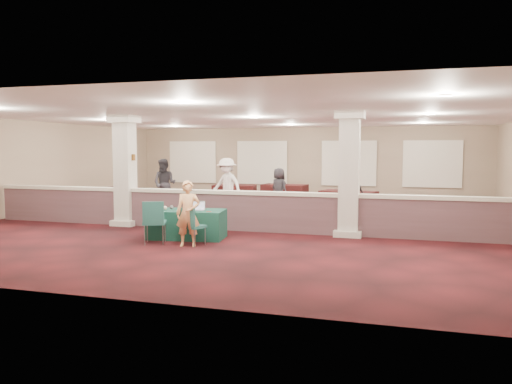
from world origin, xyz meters
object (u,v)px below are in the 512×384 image
(conf_chair_side, at_px, (154,219))
(attendee_b, at_px, (227,185))
(attendee_c, at_px, (352,195))
(attendee_d, at_px, (279,189))
(woman, at_px, (188,214))
(far_table_back_left, at_px, (234,193))
(far_table_back_center, at_px, (285,193))
(far_table_front_center, at_px, (257,208))
(far_table_back_right, at_px, (348,202))
(attendee_a, at_px, (165,184))
(near_table, at_px, (187,224))
(far_table_front_left, at_px, (122,198))
(far_table_front_right, at_px, (479,212))
(conf_chair_main, at_px, (191,223))

(conf_chair_side, distance_m, attendee_b, 6.44)
(attendee_c, height_order, attendee_d, attendee_c)
(woman, bearing_deg, conf_chair_side, 165.65)
(far_table_back_left, bearing_deg, far_table_back_center, 14.05)
(conf_chair_side, relative_size, far_table_front_center, 0.51)
(conf_chair_side, distance_m, far_table_back_right, 8.09)
(far_table_back_right, bearing_deg, attendee_a, -174.55)
(near_table, bearing_deg, far_table_front_center, 67.74)
(far_table_back_right, distance_m, attendee_b, 4.37)
(far_table_front_left, distance_m, attendee_d, 6.05)
(far_table_back_left, distance_m, far_table_back_right, 5.48)
(far_table_front_center, height_order, attendee_a, attendee_a)
(conf_chair_side, height_order, attendee_c, attendee_c)
(far_table_back_left, bearing_deg, attendee_a, -121.69)
(far_table_back_left, bearing_deg, far_table_front_right, -24.39)
(conf_chair_side, bearing_deg, woman, -19.99)
(far_table_front_right, relative_size, far_table_back_left, 1.09)
(far_table_front_left, bearing_deg, attendee_b, 1.46)
(conf_chair_main, xyz_separation_m, far_table_back_left, (-2.13, 9.29, -0.17))
(attendee_b, xyz_separation_m, attendee_d, (1.68, 1.04, -0.19))
(conf_chair_main, bearing_deg, far_table_back_left, 122.57)
(near_table, height_order, conf_chair_side, conf_chair_side)
(conf_chair_main, height_order, attendee_b, attendee_b)
(near_table, height_order, far_table_back_left, far_table_back_left)
(woman, xyz_separation_m, far_table_front_left, (-5.61, 6.30, -0.39))
(far_table_back_left, height_order, attendee_b, attendee_b)
(far_table_front_right, bearing_deg, attendee_b, 172.42)
(conf_chair_side, bearing_deg, far_table_front_center, 52.90)
(near_table, height_order, far_table_back_center, far_table_back_center)
(woman, xyz_separation_m, far_table_front_center, (0.41, 4.24, -0.36))
(far_table_front_center, distance_m, attendee_c, 3.04)
(attendee_b, bearing_deg, attendee_d, 50.63)
(far_table_front_center, relative_size, attendee_b, 1.05)
(woman, bearing_deg, far_table_front_right, 22.91)
(far_table_front_right, relative_size, attendee_a, 1.04)
(conf_chair_side, xyz_separation_m, far_table_front_right, (7.78, 5.31, -0.21))
(attendee_b, xyz_separation_m, attendee_c, (4.54, -0.96, -0.18))
(conf_chair_main, relative_size, far_table_front_right, 0.46)
(attendee_d, bearing_deg, conf_chair_main, 119.58)
(conf_chair_side, height_order, far_table_front_right, conf_chair_side)
(far_table_back_left, relative_size, attendee_d, 1.15)
(far_table_back_center, height_order, attendee_b, attendee_b)
(woman, distance_m, attendee_b, 6.55)
(far_table_front_left, relative_size, far_table_back_left, 1.05)
(near_table, height_order, attendee_b, attendee_b)
(far_table_back_center, relative_size, attendee_a, 0.99)
(conf_chair_main, height_order, far_table_front_center, conf_chair_main)
(near_table, distance_m, far_table_front_left, 7.43)
(far_table_front_right, height_order, far_table_back_right, far_table_front_right)
(far_table_front_center, xyz_separation_m, far_table_back_left, (-2.51, 5.15, -0.05))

